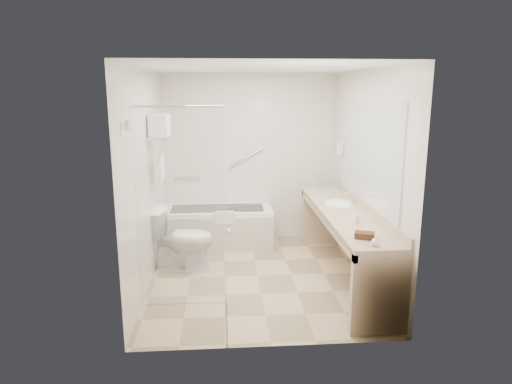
{
  "coord_description": "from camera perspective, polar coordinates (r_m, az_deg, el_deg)",
  "views": [
    {
      "loc": [
        -0.41,
        -5.28,
        2.27
      ],
      "look_at": [
        0.0,
        0.3,
        1.0
      ],
      "focal_mm": 32.0,
      "sensor_mm": 36.0,
      "label": 1
    }
  ],
  "objects": [
    {
      "name": "shower_enclosure",
      "position": [
        4.53,
        -6.84,
        -2.74
      ],
      "size": [
        0.96,
        0.91,
        2.11
      ],
      "color": "silver",
      "rests_on": "floor"
    },
    {
      "name": "toilet",
      "position": [
        5.92,
        -9.26,
        -5.82
      ],
      "size": [
        0.86,
        0.55,
        0.8
      ],
      "primitive_type": "imported",
      "rotation": [
        0.0,
        0.0,
        1.44
      ],
      "color": "white",
      "rests_on": "floor"
    },
    {
      "name": "soap_bottle_a",
      "position": [
        5.05,
        12.34,
        -3.5
      ],
      "size": [
        0.1,
        0.14,
        0.06
      ],
      "primitive_type": "imported",
      "rotation": [
        0.0,
        0.0,
        0.36
      ],
      "color": "silver",
      "rests_on": "vanity_counter"
    },
    {
      "name": "amenity_basket",
      "position": [
        4.57,
        13.42,
        -5.29
      ],
      "size": [
        0.22,
        0.18,
        0.06
      ],
      "primitive_type": "cube",
      "rotation": [
        0.0,
        0.0,
        -0.39
      ],
      "color": "#4B2C1B",
      "rests_on": "vanity_counter"
    },
    {
      "name": "wall_right",
      "position": [
        5.65,
        13.51,
        2.02
      ],
      "size": [
        0.1,
        3.2,
        2.5
      ],
      "primitive_type": "cube",
      "color": "beige",
      "rests_on": "ground"
    },
    {
      "name": "mirror",
      "position": [
        5.46,
        14.05,
        4.82
      ],
      "size": [
        0.02,
        2.0,
        1.2
      ],
      "primitive_type": "cube",
      "color": "#B5BAC2",
      "rests_on": "wall_right"
    },
    {
      "name": "hairdryer_unit",
      "position": [
        6.6,
        10.45,
        5.43
      ],
      "size": [
        0.08,
        0.1,
        0.18
      ],
      "primitive_type": "cube",
      "color": "silver",
      "rests_on": "wall_right"
    },
    {
      "name": "grab_bar_long",
      "position": [
        6.93,
        -1.19,
        4.31
      ],
      "size": [
        0.53,
        0.03,
        0.33
      ],
      "primitive_type": "cylinder",
      "rotation": [
        0.0,
        1.05,
        0.0
      ],
      "color": "silver",
      "rests_on": "wall_back"
    },
    {
      "name": "drinking_glass_far",
      "position": [
        6.19,
        9.0,
        -0.22
      ],
      "size": [
        0.09,
        0.09,
        0.09
      ],
      "primitive_type": "cylinder",
      "rotation": [
        0.0,
        0.0,
        -0.41
      ],
      "color": "silver",
      "rests_on": "vanity_counter"
    },
    {
      "name": "grab_bar_short",
      "position": [
        6.99,
        -8.56,
        1.75
      ],
      "size": [
        0.4,
        0.03,
        0.03
      ],
      "primitive_type": "cylinder",
      "rotation": [
        0.0,
        1.57,
        0.0
      ],
      "color": "silver",
      "rests_on": "wall_back"
    },
    {
      "name": "soap_bottle_b",
      "position": [
        4.37,
        14.69,
        -6.07
      ],
      "size": [
        0.1,
        0.11,
        0.08
      ],
      "primitive_type": "imported",
      "rotation": [
        0.0,
        0.0,
        -0.19
      ],
      "color": "silver",
      "rests_on": "vanity_counter"
    },
    {
      "name": "drinking_glass_near",
      "position": [
        5.79,
        8.26,
        -1.11
      ],
      "size": [
        0.09,
        0.09,
        0.09
      ],
      "primitive_type": "cylinder",
      "rotation": [
        0.0,
        0.0,
        0.33
      ],
      "color": "silver",
      "rests_on": "vanity_counter"
    },
    {
      "name": "towel_shelf",
      "position": [
        5.71,
        -11.93,
        7.32
      ],
      "size": [
        0.24,
        0.55,
        0.81
      ],
      "color": "silver",
      "rests_on": "wall_left"
    },
    {
      "name": "ceiling",
      "position": [
        5.3,
        0.25,
        15.26
      ],
      "size": [
        2.6,
        3.2,
        0.1
      ],
      "primitive_type": "cube",
      "color": "white",
      "rests_on": "wall_back"
    },
    {
      "name": "wall_left",
      "position": [
        5.45,
        -13.52,
        1.64
      ],
      "size": [
        0.1,
        3.2,
        2.5
      ],
      "primitive_type": "cube",
      "color": "beige",
      "rests_on": "ground"
    },
    {
      "name": "faucet",
      "position": [
        5.92,
        11.7,
        -0.58
      ],
      "size": [
        0.03,
        0.03,
        0.14
      ],
      "primitive_type": "cylinder",
      "color": "silver",
      "rests_on": "vanity_counter"
    },
    {
      "name": "sink",
      "position": [
        5.91,
        10.3,
        -1.64
      ],
      "size": [
        0.4,
        0.52,
        0.14
      ],
      "primitive_type": "ellipsoid",
      "color": "white",
      "rests_on": "vanity_counter"
    },
    {
      "name": "water_bottle_mid",
      "position": [
        6.66,
        7.42,
        1.17
      ],
      "size": [
        0.06,
        0.06,
        0.2
      ],
      "rotation": [
        0.0,
        0.0,
        0.16
      ],
      "color": "silver",
      "rests_on": "vanity_counter"
    },
    {
      "name": "wall_front",
      "position": [
        3.84,
        2.09,
        -2.62
      ],
      "size": [
        2.6,
        0.1,
        2.5
      ],
      "primitive_type": "cube",
      "color": "beige",
      "rests_on": "ground"
    },
    {
      "name": "vanity_counter",
      "position": [
        5.57,
        10.94,
        -4.46
      ],
      "size": [
        0.55,
        2.7,
        0.95
      ],
      "color": "#CCB488",
      "rests_on": "floor"
    },
    {
      "name": "wall_back",
      "position": [
        6.97,
        -0.79,
        4.37
      ],
      "size": [
        2.6,
        0.1,
        2.5
      ],
      "primitive_type": "cube",
      "color": "beige",
      "rests_on": "ground"
    },
    {
      "name": "water_bottle_right",
      "position": [
        6.32,
        9.63,
        0.34
      ],
      "size": [
        0.05,
        0.05,
        0.17
      ],
      "rotation": [
        0.0,
        0.0,
        0.31
      ],
      "color": "silver",
      "rests_on": "vanity_counter"
    },
    {
      "name": "bathtub",
      "position": [
        6.82,
        -4.79,
        -4.27
      ],
      "size": [
        1.6,
        0.73,
        0.59
      ],
      "color": "white",
      "rests_on": "floor"
    },
    {
      "name": "water_bottle_left",
      "position": [
        5.89,
        10.14,
        -0.43
      ],
      "size": [
        0.06,
        0.06,
        0.21
      ],
      "rotation": [
        0.0,
        0.0,
        0.21
      ],
      "color": "silver",
      "rests_on": "vanity_counter"
    },
    {
      "name": "floor",
      "position": [
        5.77,
        0.22,
        -10.41
      ],
      "size": [
        3.2,
        3.2,
        0.0
      ],
      "primitive_type": "plane",
      "color": "tan",
      "rests_on": "ground"
    }
  ]
}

